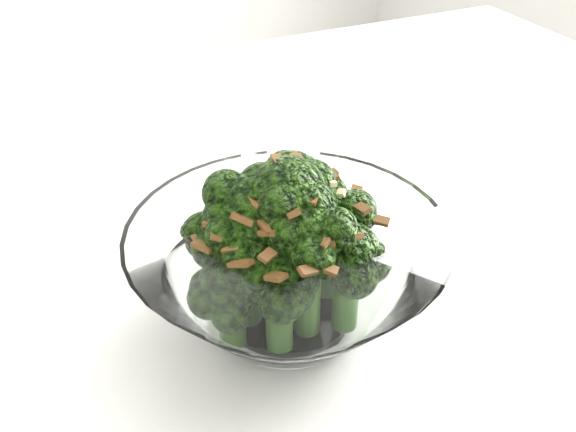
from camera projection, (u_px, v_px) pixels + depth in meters
table at (227, 285)px, 0.57m from camera, size 1.29×0.94×0.75m
broccoli_dish at (286, 263)px, 0.41m from camera, size 0.20×0.20×0.13m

